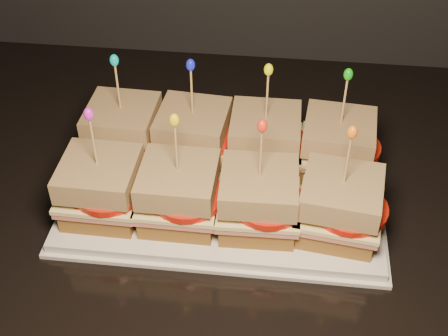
# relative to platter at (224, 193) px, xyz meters

# --- Properties ---
(granite_slab) EXTENTS (2.60, 0.67, 0.03)m
(granite_slab) POSITION_rel_platter_xyz_m (-0.09, 0.06, -0.03)
(granite_slab) COLOR black
(granite_slab) RESTS_ON cabinet
(platter) EXTENTS (0.42, 0.26, 0.02)m
(platter) POSITION_rel_platter_xyz_m (0.00, 0.00, 0.00)
(platter) COLOR white
(platter) RESTS_ON granite_slab
(platter_rim) EXTENTS (0.43, 0.27, 0.01)m
(platter_rim) POSITION_rel_platter_xyz_m (0.00, 0.00, -0.01)
(platter_rim) COLOR white
(platter_rim) RESTS_ON granite_slab
(sandwich_0_bread_bot) EXTENTS (0.10, 0.10, 0.03)m
(sandwich_0_bread_bot) POSITION_rel_platter_xyz_m (-0.15, 0.06, 0.02)
(sandwich_0_bread_bot) COLOR brown
(sandwich_0_bread_bot) RESTS_ON platter
(sandwich_0_ham) EXTENTS (0.10, 0.10, 0.01)m
(sandwich_0_ham) POSITION_rel_platter_xyz_m (-0.15, 0.06, 0.04)
(sandwich_0_ham) COLOR #C76859
(sandwich_0_ham) RESTS_ON sandwich_0_bread_bot
(sandwich_0_cheese) EXTENTS (0.11, 0.10, 0.01)m
(sandwich_0_cheese) POSITION_rel_platter_xyz_m (-0.15, 0.06, 0.05)
(sandwich_0_cheese) COLOR #FFEF9C
(sandwich_0_cheese) RESTS_ON sandwich_0_ham
(sandwich_0_tomato) EXTENTS (0.09, 0.09, 0.01)m
(sandwich_0_tomato) POSITION_rel_platter_xyz_m (-0.14, 0.05, 0.05)
(sandwich_0_tomato) COLOR red
(sandwich_0_tomato) RESTS_ON sandwich_0_cheese
(sandwich_0_bread_top) EXTENTS (0.10, 0.10, 0.03)m
(sandwich_0_bread_top) POSITION_rel_platter_xyz_m (-0.15, 0.06, 0.07)
(sandwich_0_bread_top) COLOR brown
(sandwich_0_bread_top) RESTS_ON sandwich_0_tomato
(sandwich_0_pick) EXTENTS (0.00, 0.00, 0.09)m
(sandwich_0_pick) POSITION_rel_platter_xyz_m (-0.15, 0.06, 0.12)
(sandwich_0_pick) COLOR tan
(sandwich_0_pick) RESTS_ON sandwich_0_bread_top
(sandwich_0_frill) EXTENTS (0.01, 0.01, 0.02)m
(sandwich_0_frill) POSITION_rel_platter_xyz_m (-0.15, 0.06, 0.16)
(sandwich_0_frill) COLOR #05B3B1
(sandwich_0_frill) RESTS_ON sandwich_0_pick
(sandwich_1_bread_bot) EXTENTS (0.10, 0.10, 0.03)m
(sandwich_1_bread_bot) POSITION_rel_platter_xyz_m (-0.05, 0.06, 0.02)
(sandwich_1_bread_bot) COLOR brown
(sandwich_1_bread_bot) RESTS_ON platter
(sandwich_1_ham) EXTENTS (0.11, 0.11, 0.01)m
(sandwich_1_ham) POSITION_rel_platter_xyz_m (-0.05, 0.06, 0.04)
(sandwich_1_ham) COLOR #C76859
(sandwich_1_ham) RESTS_ON sandwich_1_bread_bot
(sandwich_1_cheese) EXTENTS (0.11, 0.11, 0.01)m
(sandwich_1_cheese) POSITION_rel_platter_xyz_m (-0.05, 0.06, 0.05)
(sandwich_1_cheese) COLOR #FFEF9C
(sandwich_1_cheese) RESTS_ON sandwich_1_ham
(sandwich_1_tomato) EXTENTS (0.09, 0.09, 0.01)m
(sandwich_1_tomato) POSITION_rel_platter_xyz_m (-0.04, 0.05, 0.05)
(sandwich_1_tomato) COLOR red
(sandwich_1_tomato) RESTS_ON sandwich_1_cheese
(sandwich_1_bread_top) EXTENTS (0.10, 0.10, 0.03)m
(sandwich_1_bread_top) POSITION_rel_platter_xyz_m (-0.05, 0.06, 0.07)
(sandwich_1_bread_top) COLOR brown
(sandwich_1_bread_top) RESTS_ON sandwich_1_tomato
(sandwich_1_pick) EXTENTS (0.00, 0.00, 0.09)m
(sandwich_1_pick) POSITION_rel_platter_xyz_m (-0.05, 0.06, 0.12)
(sandwich_1_pick) COLOR tan
(sandwich_1_pick) RESTS_ON sandwich_1_bread_top
(sandwich_1_frill) EXTENTS (0.01, 0.01, 0.02)m
(sandwich_1_frill) POSITION_rel_platter_xyz_m (-0.05, 0.06, 0.16)
(sandwich_1_frill) COLOR #151FE2
(sandwich_1_frill) RESTS_ON sandwich_1_pick
(sandwich_2_bread_bot) EXTENTS (0.09, 0.09, 0.03)m
(sandwich_2_bread_bot) POSITION_rel_platter_xyz_m (0.05, 0.06, 0.02)
(sandwich_2_bread_bot) COLOR brown
(sandwich_2_bread_bot) RESTS_ON platter
(sandwich_2_ham) EXTENTS (0.10, 0.10, 0.01)m
(sandwich_2_ham) POSITION_rel_platter_xyz_m (0.05, 0.06, 0.04)
(sandwich_2_ham) COLOR #C76859
(sandwich_2_ham) RESTS_ON sandwich_2_bread_bot
(sandwich_2_cheese) EXTENTS (0.10, 0.10, 0.01)m
(sandwich_2_cheese) POSITION_rel_platter_xyz_m (0.05, 0.06, 0.05)
(sandwich_2_cheese) COLOR #FFEF9C
(sandwich_2_cheese) RESTS_ON sandwich_2_ham
(sandwich_2_tomato) EXTENTS (0.09, 0.09, 0.01)m
(sandwich_2_tomato) POSITION_rel_platter_xyz_m (0.06, 0.05, 0.05)
(sandwich_2_tomato) COLOR red
(sandwich_2_tomato) RESTS_ON sandwich_2_cheese
(sandwich_2_bread_top) EXTENTS (0.09, 0.09, 0.03)m
(sandwich_2_bread_top) POSITION_rel_platter_xyz_m (0.05, 0.06, 0.07)
(sandwich_2_bread_top) COLOR brown
(sandwich_2_bread_top) RESTS_ON sandwich_2_tomato
(sandwich_2_pick) EXTENTS (0.00, 0.00, 0.09)m
(sandwich_2_pick) POSITION_rel_platter_xyz_m (0.05, 0.06, 0.12)
(sandwich_2_pick) COLOR tan
(sandwich_2_pick) RESTS_ON sandwich_2_bread_top
(sandwich_2_frill) EXTENTS (0.01, 0.01, 0.02)m
(sandwich_2_frill) POSITION_rel_platter_xyz_m (0.05, 0.06, 0.16)
(sandwich_2_frill) COLOR #EBF603
(sandwich_2_frill) RESTS_ON sandwich_2_pick
(sandwich_3_bread_bot) EXTENTS (0.10, 0.10, 0.03)m
(sandwich_3_bread_bot) POSITION_rel_platter_xyz_m (0.15, 0.06, 0.02)
(sandwich_3_bread_bot) COLOR brown
(sandwich_3_bread_bot) RESTS_ON platter
(sandwich_3_ham) EXTENTS (0.11, 0.11, 0.01)m
(sandwich_3_ham) POSITION_rel_platter_xyz_m (0.15, 0.06, 0.04)
(sandwich_3_ham) COLOR #C76859
(sandwich_3_ham) RESTS_ON sandwich_3_bread_bot
(sandwich_3_cheese) EXTENTS (0.11, 0.11, 0.01)m
(sandwich_3_cheese) POSITION_rel_platter_xyz_m (0.15, 0.06, 0.05)
(sandwich_3_cheese) COLOR #FFEF9C
(sandwich_3_cheese) RESTS_ON sandwich_3_ham
(sandwich_3_tomato) EXTENTS (0.09, 0.09, 0.01)m
(sandwich_3_tomato) POSITION_rel_platter_xyz_m (0.16, 0.05, 0.05)
(sandwich_3_tomato) COLOR red
(sandwich_3_tomato) RESTS_ON sandwich_3_cheese
(sandwich_3_bread_top) EXTENTS (0.10, 0.10, 0.03)m
(sandwich_3_bread_top) POSITION_rel_platter_xyz_m (0.15, 0.06, 0.07)
(sandwich_3_bread_top) COLOR brown
(sandwich_3_bread_top) RESTS_ON sandwich_3_tomato
(sandwich_3_pick) EXTENTS (0.00, 0.00, 0.09)m
(sandwich_3_pick) POSITION_rel_platter_xyz_m (0.15, 0.06, 0.12)
(sandwich_3_pick) COLOR tan
(sandwich_3_pick) RESTS_ON sandwich_3_bread_top
(sandwich_3_frill) EXTENTS (0.01, 0.01, 0.02)m
(sandwich_3_frill) POSITION_rel_platter_xyz_m (0.15, 0.06, 0.16)
(sandwich_3_frill) COLOR #13A612
(sandwich_3_frill) RESTS_ON sandwich_3_pick
(sandwich_4_bread_bot) EXTENTS (0.09, 0.09, 0.03)m
(sandwich_4_bread_bot) POSITION_rel_platter_xyz_m (-0.15, -0.06, 0.02)
(sandwich_4_bread_bot) COLOR brown
(sandwich_4_bread_bot) RESTS_ON platter
(sandwich_4_ham) EXTENTS (0.10, 0.10, 0.01)m
(sandwich_4_ham) POSITION_rel_platter_xyz_m (-0.15, -0.06, 0.04)
(sandwich_4_ham) COLOR #C76859
(sandwich_4_ham) RESTS_ON sandwich_4_bread_bot
(sandwich_4_cheese) EXTENTS (0.11, 0.10, 0.01)m
(sandwich_4_cheese) POSITION_rel_platter_xyz_m (-0.15, -0.06, 0.05)
(sandwich_4_cheese) COLOR #FFEF9C
(sandwich_4_cheese) RESTS_ON sandwich_4_ham
(sandwich_4_tomato) EXTENTS (0.09, 0.09, 0.01)m
(sandwich_4_tomato) POSITION_rel_platter_xyz_m (-0.14, -0.07, 0.05)
(sandwich_4_tomato) COLOR red
(sandwich_4_tomato) RESTS_ON sandwich_4_cheese
(sandwich_4_bread_top) EXTENTS (0.10, 0.10, 0.03)m
(sandwich_4_bread_top) POSITION_rel_platter_xyz_m (-0.15, -0.06, 0.07)
(sandwich_4_bread_top) COLOR brown
(sandwich_4_bread_top) RESTS_ON sandwich_4_tomato
(sandwich_4_pick) EXTENTS (0.00, 0.00, 0.09)m
(sandwich_4_pick) POSITION_rel_platter_xyz_m (-0.15, -0.06, 0.12)
(sandwich_4_pick) COLOR tan
(sandwich_4_pick) RESTS_ON sandwich_4_bread_top
(sandwich_4_frill) EXTENTS (0.01, 0.01, 0.02)m
(sandwich_4_frill) POSITION_rel_platter_xyz_m (-0.15, -0.06, 0.16)
(sandwich_4_frill) COLOR #D521CC
(sandwich_4_frill) RESTS_ON sandwich_4_pick
(sandwich_5_bread_bot) EXTENTS (0.09, 0.09, 0.03)m
(sandwich_5_bread_bot) POSITION_rel_platter_xyz_m (-0.05, -0.06, 0.02)
(sandwich_5_bread_bot) COLOR brown
(sandwich_5_bread_bot) RESTS_ON platter
(sandwich_5_ham) EXTENTS (0.10, 0.10, 0.01)m
(sandwich_5_ham) POSITION_rel_platter_xyz_m (-0.05, -0.06, 0.04)
(sandwich_5_ham) COLOR #C76859
(sandwich_5_ham) RESTS_ON sandwich_5_bread_bot
(sandwich_5_cheese) EXTENTS (0.10, 0.10, 0.01)m
(sandwich_5_cheese) POSITION_rel_platter_xyz_m (-0.05, -0.06, 0.05)
(sandwich_5_cheese) COLOR #FFEF9C
(sandwich_5_cheese) RESTS_ON sandwich_5_ham
(sandwich_5_tomato) EXTENTS (0.09, 0.09, 0.01)m
(sandwich_5_tomato) POSITION_rel_platter_xyz_m (-0.04, -0.07, 0.05)
(sandwich_5_tomato) COLOR red
(sandwich_5_tomato) RESTS_ON sandwich_5_cheese
(sandwich_5_bread_top) EXTENTS (0.10, 0.10, 0.03)m
(sandwich_5_bread_top) POSITION_rel_platter_xyz_m (-0.05, -0.06, 0.07)
(sandwich_5_bread_top) COLOR brown
(sandwich_5_bread_top) RESTS_ON sandwich_5_tomato
(sandwich_5_pick) EXTENTS (0.00, 0.00, 0.09)m
(sandwich_5_pick) POSITION_rel_platter_xyz_m (-0.05, -0.06, 0.12)
(sandwich_5_pick) COLOR tan
(sandwich_5_pick) RESTS_ON sandwich_5_bread_top
(sandwich_5_frill) EXTENTS (0.01, 0.01, 0.02)m
(sandwich_5_frill) POSITION_rel_platter_xyz_m (-0.05, -0.06, 0.16)
(sandwich_5_frill) COLOR yellow
(sandwich_5_frill) RESTS_ON sandwich_5_pick
(sandwich_6_bread_bot) EXTENTS (0.10, 0.10, 0.03)m
(sandwich_6_bread_bot) POSITION_rel_platter_xyz_m (0.05, -0.06, 0.02)
(sandwich_6_bread_bot) COLOR brown
(sandwich_6_bread_bot) RESTS_ON platter
(sandwich_6_ham) EXTENTS (0.10, 0.10, 0.01)m
(sandwich_6_ham) POSITION_rel_platter_xyz_m (0.05, -0.06, 0.04)
(sandwich_6_ham) COLOR #C76859
(sandwich_6_ham) RESTS_ON sandwich_6_bread_bot
(sandwich_6_cheese) EXTENTS (0.11, 0.10, 0.01)m
(sandwich_6_cheese) POSITION_rel_platter_xyz_m (0.05, -0.06, 0.05)
(sandwich_6_cheese) COLOR #FFEF9C
(sandwich_6_cheese) RESTS_ON sandwich_6_ham
(sandwich_6_tomato) EXTENTS (0.09, 0.09, 0.01)m
(sandwich_6_tomato) POSITION_rel_platter_xyz_m (0.06, -0.07, 0.05)
(sandwich_6_tomato) COLOR red
(sandwich_6_tomato) RESTS_ON sandwich_6_cheese
(sandwich_6_bread_top) EXTENTS (0.10, 0.10, 0.03)m
(sandwich_6_bread_top) POSITION_rel_platter_xyz_m (0.05, -0.06, 0.07)
(sandwich_6_bread_top) COLOR brown
(sandwich_6_bread_top) RESTS_ON sandwich_6_tomato
(sandwich_6_pick) EXTENTS (0.00, 0.00, 0.09)m
(sandwich_6_pick) POSITION_rel_platter_xyz_m (0.05, -0.06, 0.12)
(sandwich_6_pick) COLOR tan
(sandwich_6_pick) RESTS_ON sandwich_6_bread_top
(sandwich_6_frill) EXTENTS (0.01, 0.01, 0.02)m
(sandwich_6_frill) POSITION_rel_platter_xyz_m (0.05, -0.06, 0.16)
(sandwich_6_frill) COLOR red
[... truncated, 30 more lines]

